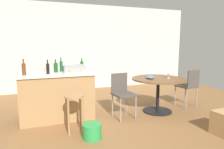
% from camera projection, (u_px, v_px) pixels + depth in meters
% --- Properties ---
extents(ground_plane, '(8.80, 8.80, 0.00)m').
position_uv_depth(ground_plane, '(103.00, 123.00, 3.75)').
color(ground_plane, olive).
extents(back_wall, '(8.00, 0.10, 2.70)m').
position_uv_depth(back_wall, '(74.00, 48.00, 6.37)').
color(back_wall, beige).
rests_on(back_wall, ground_plane).
extents(kitchen_island, '(1.42, 0.81, 0.92)m').
position_uv_depth(kitchen_island, '(57.00, 95.00, 3.98)').
color(kitchen_island, '#A37A4C').
rests_on(kitchen_island, ground_plane).
extents(wooden_stool, '(0.31, 0.31, 0.63)m').
position_uv_depth(wooden_stool, '(74.00, 106.00, 3.32)').
color(wooden_stool, '#A37A4C').
rests_on(wooden_stool, ground_plane).
extents(dining_table, '(1.13, 1.13, 0.74)m').
position_uv_depth(dining_table, '(158.00, 86.00, 4.32)').
color(dining_table, black).
rests_on(dining_table, ground_plane).
extents(folding_chair_near, '(0.45, 0.45, 0.88)m').
position_uv_depth(folding_chair_near, '(122.00, 91.00, 4.00)').
color(folding_chair_near, '#47423D').
rests_on(folding_chair_near, ground_plane).
extents(folding_chair_far, '(0.45, 0.45, 0.88)m').
position_uv_depth(folding_chair_far, '(189.00, 85.00, 4.65)').
color(folding_chair_far, '#47423D').
rests_on(folding_chair_far, ground_plane).
extents(toolbox, '(0.42, 0.25, 0.15)m').
position_uv_depth(toolbox, '(74.00, 69.00, 3.91)').
color(toolbox, gray).
rests_on(toolbox, kitchen_island).
extents(bottle_0, '(0.06, 0.06, 0.27)m').
position_uv_depth(bottle_0, '(48.00, 68.00, 3.69)').
color(bottle_0, black).
rests_on(bottle_0, kitchen_island).
extents(bottle_1, '(0.06, 0.06, 0.25)m').
position_uv_depth(bottle_1, '(82.00, 65.00, 4.30)').
color(bottle_1, '#194C23').
rests_on(bottle_1, kitchen_island).
extents(bottle_2, '(0.07, 0.07, 0.29)m').
position_uv_depth(bottle_2, '(24.00, 69.00, 3.54)').
color(bottle_2, '#603314').
rests_on(bottle_2, kitchen_island).
extents(bottle_3, '(0.06, 0.06, 0.28)m').
position_uv_depth(bottle_3, '(61.00, 66.00, 4.02)').
color(bottle_3, '#194C23').
rests_on(bottle_3, kitchen_island).
extents(bottle_4, '(0.08, 0.08, 0.25)m').
position_uv_depth(bottle_4, '(56.00, 67.00, 3.91)').
color(bottle_4, '#194C23').
rests_on(bottle_4, kitchen_island).
extents(cup_0, '(0.12, 0.08, 0.09)m').
position_uv_depth(cup_0, '(46.00, 69.00, 4.01)').
color(cup_0, tan).
rests_on(cup_0, kitchen_island).
extents(cup_1, '(0.13, 0.09, 0.09)m').
position_uv_depth(cup_1, '(64.00, 68.00, 4.20)').
color(cup_1, '#383838').
rests_on(cup_1, kitchen_island).
extents(wine_glass, '(0.07, 0.07, 0.14)m').
position_uv_depth(wine_glass, '(169.00, 74.00, 4.25)').
color(wine_glass, silver).
rests_on(wine_glass, dining_table).
extents(serving_bowl, '(0.18, 0.18, 0.07)m').
position_uv_depth(serving_bowl, '(150.00, 77.00, 4.21)').
color(serving_bowl, '#4C7099').
rests_on(serving_bowl, dining_table).
extents(plastic_bucket, '(0.30, 0.30, 0.23)m').
position_uv_depth(plastic_bucket, '(92.00, 131.00, 3.14)').
color(plastic_bucket, green).
rests_on(plastic_bucket, ground_plane).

